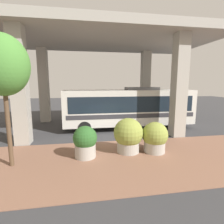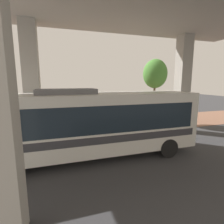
# 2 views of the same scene
# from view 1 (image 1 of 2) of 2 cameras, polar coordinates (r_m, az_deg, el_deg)

# --- Properties ---
(ground_plane) EXTENTS (80.00, 80.00, 0.00)m
(ground_plane) POSITION_cam_1_polar(r_m,az_deg,el_deg) (11.97, -1.78, -9.64)
(ground_plane) COLOR #38383A
(ground_plane) RESTS_ON ground
(sidewalk_strip) EXTENTS (6.00, 40.00, 0.02)m
(sidewalk_strip) POSITION_cam_1_polar(r_m,az_deg,el_deg) (9.21, 0.82, -15.49)
(sidewalk_strip) COLOR #845B47
(sidewalk_strip) RESTS_ON ground
(overpass) EXTENTS (9.40, 18.74, 7.96)m
(overpass) POSITION_cam_1_polar(r_m,az_deg,el_deg) (15.63, -4.01, 20.43)
(overpass) COLOR #ADA89E
(overpass) RESTS_ON ground
(bus) EXTENTS (2.74, 11.06, 3.59)m
(bus) POSITION_cam_1_polar(r_m,az_deg,el_deg) (15.22, 5.63, 1.87)
(bus) COLOR silver
(bus) RESTS_ON ground
(fire_hydrant) EXTENTS (0.39, 0.19, 1.07)m
(fire_hydrant) POSITION_cam_1_polar(r_m,az_deg,el_deg) (10.72, -5.91, -8.88)
(fire_hydrant) COLOR gold
(fire_hydrant) RESTS_ON ground
(planter_front) EXTENTS (1.66, 1.66, 1.97)m
(planter_front) POSITION_cam_1_polar(r_m,az_deg,el_deg) (9.96, 5.34, -7.60)
(planter_front) COLOR #ADA89E
(planter_front) RESTS_ON ground
(planter_middle) EXTENTS (1.44, 1.44, 1.75)m
(planter_middle) POSITION_cam_1_polar(r_m,az_deg,el_deg) (10.24, 13.82, -8.05)
(planter_middle) COLOR #ADA89E
(planter_middle) RESTS_ON ground
(planter_back) EXTENTS (1.26, 1.26, 1.70)m
(planter_back) POSITION_cam_1_polar(r_m,az_deg,el_deg) (9.38, -8.75, -9.60)
(planter_back) COLOR #ADA89E
(planter_back) RESTS_ON ground
(street_tree_near) EXTENTS (2.24, 2.24, 6.01)m
(street_tree_near) POSITION_cam_1_polar(r_m,az_deg,el_deg) (9.16, -32.13, 12.69)
(street_tree_near) COLOR brown
(street_tree_near) RESTS_ON ground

